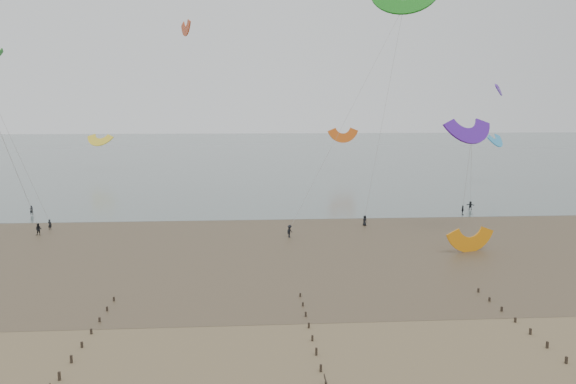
% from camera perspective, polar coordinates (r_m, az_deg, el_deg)
% --- Properties ---
extents(ground, '(500.00, 500.00, 0.00)m').
position_cam_1_polar(ground, '(44.77, -2.58, -15.77)').
color(ground, brown).
rests_on(ground, ground).
extents(sea_and_shore, '(500.00, 665.00, 0.03)m').
position_cam_1_polar(sea_and_shore, '(77.46, -6.27, -5.20)').
color(sea_and_shore, '#475654').
rests_on(sea_and_shore, ground).
extents(kitesurfer_lead, '(0.68, 0.53, 1.63)m').
position_cam_1_polar(kitesurfer_lead, '(92.41, -23.04, -3.07)').
color(kitesurfer_lead, black).
rests_on(kitesurfer_lead, ground).
extents(kitesurfers, '(97.76, 20.90, 1.83)m').
position_cam_1_polar(kitesurfers, '(90.22, 4.85, -2.65)').
color(kitesurfers, black).
rests_on(kitesurfers, ground).
extents(grounded_kite, '(7.08, 6.21, 3.29)m').
position_cam_1_polar(grounded_kite, '(76.39, 18.01, -5.79)').
color(grounded_kite, orange).
rests_on(grounded_kite, ground).
extents(kites_airborne, '(209.95, 115.24, 38.35)m').
position_cam_1_polar(kites_airborne, '(131.63, -3.94, 10.09)').
color(kites_airborne, '#2E9EDC').
rests_on(kites_airborne, ground).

